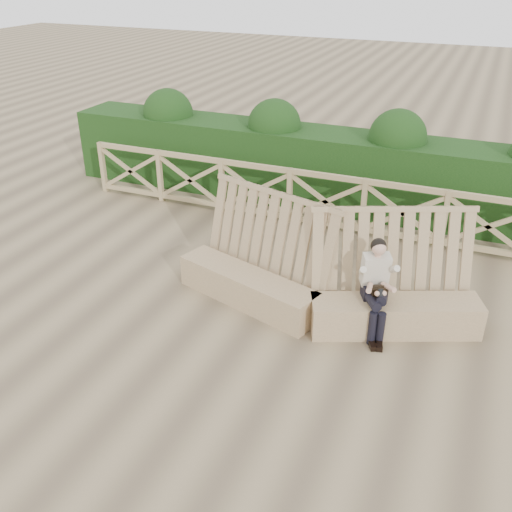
% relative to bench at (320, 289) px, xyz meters
% --- Properties ---
extents(ground, '(60.00, 60.00, 0.00)m').
position_rel_bench_xyz_m(ground, '(-0.77, -0.69, -0.41)').
color(ground, brown).
rests_on(ground, ground).
extents(bench, '(4.49, 1.60, 1.62)m').
position_rel_bench_xyz_m(bench, '(0.00, 0.00, 0.00)').
color(bench, '#8A714E').
rests_on(bench, ground).
extents(woman, '(0.54, 0.82, 1.36)m').
position_rel_bench_xyz_m(woman, '(0.80, -0.12, 0.34)').
color(woman, black).
rests_on(woman, ground).
extents(guardrail, '(10.10, 0.09, 1.10)m').
position_rel_bench_xyz_m(guardrail, '(-0.77, 2.81, 0.14)').
color(guardrail, '#988258').
rests_on(guardrail, ground).
extents(hedge, '(12.00, 1.20, 1.50)m').
position_rel_bench_xyz_m(hedge, '(-0.77, 4.01, 0.34)').
color(hedge, black).
rests_on(hedge, ground).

